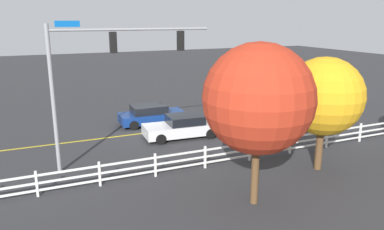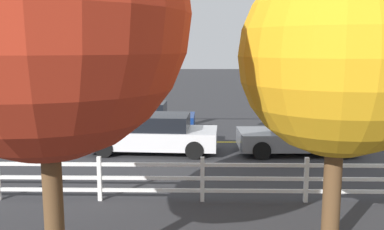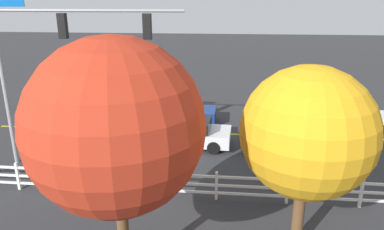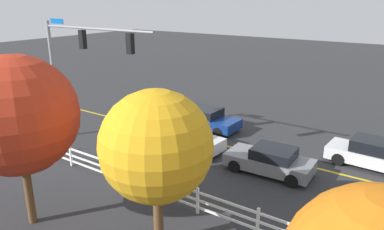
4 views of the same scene
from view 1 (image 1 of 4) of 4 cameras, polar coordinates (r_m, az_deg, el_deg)
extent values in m
plane|color=#2D2D30|center=(24.92, -5.65, -2.57)|extent=(120.00, 120.00, 0.00)
cube|color=gold|center=(26.35, 2.65, -1.55)|extent=(28.00, 0.16, 0.01)
cylinder|color=gray|center=(18.62, -20.31, 1.94)|extent=(0.20, 0.20, 7.06)
cylinder|color=gray|center=(18.85, -8.90, 12.73)|extent=(7.89, 0.12, 0.12)
cube|color=#0C59B2|center=(18.28, -18.41, 13.01)|extent=(1.10, 0.03, 0.28)
cube|color=black|center=(18.64, -11.88, 10.73)|extent=(0.32, 0.28, 1.00)
sphere|color=red|center=(18.77, -12.03, 11.73)|extent=(0.17, 0.17, 0.17)
sphere|color=orange|center=(18.79, -11.98, 10.75)|extent=(0.17, 0.17, 0.17)
sphere|color=#148C19|center=(18.81, -11.93, 9.78)|extent=(0.17, 0.17, 0.17)
cube|color=black|center=(19.65, -1.75, 11.21)|extent=(0.32, 0.28, 1.00)
sphere|color=red|center=(19.77, -1.92, 12.16)|extent=(0.17, 0.17, 0.17)
sphere|color=orange|center=(19.79, -1.92, 11.23)|extent=(0.17, 0.17, 0.17)
sphere|color=#148C19|center=(19.81, -1.91, 10.31)|extent=(0.17, 0.17, 0.17)
cube|color=silver|center=(23.58, -1.61, -2.11)|extent=(4.81, 2.19, 0.65)
cube|color=black|center=(23.49, -1.08, -0.66)|extent=(2.26, 1.85, 0.54)
cylinder|color=black|center=(22.38, -4.76, -3.69)|extent=(0.65, 0.26, 0.64)
cylinder|color=black|center=(24.04, -5.91, -2.42)|extent=(0.65, 0.26, 0.64)
cylinder|color=black|center=(23.38, 2.82, -2.85)|extent=(0.65, 0.26, 0.64)
cylinder|color=black|center=(24.98, 1.22, -1.69)|extent=(0.65, 0.26, 0.64)
cube|color=silver|center=(31.10, 12.42, 1.64)|extent=(4.77, 2.02, 0.64)
cube|color=black|center=(30.84, 12.11, 2.73)|extent=(2.00, 1.71, 0.59)
cylinder|color=black|center=(32.70, 13.94, 1.79)|extent=(0.65, 0.25, 0.64)
cylinder|color=black|center=(31.37, 15.67, 1.14)|extent=(0.65, 0.25, 0.64)
cylinder|color=black|center=(31.02, 9.08, 1.36)|extent=(0.65, 0.25, 0.64)
cylinder|color=black|center=(29.62, 10.69, 0.66)|extent=(0.65, 0.25, 0.64)
cube|color=navy|center=(26.60, -6.07, -0.28)|extent=(4.56, 2.01, 0.63)
cube|color=black|center=(26.39, -6.58, 0.91)|extent=(2.38, 1.78, 0.55)
cylinder|color=black|center=(27.93, -3.56, 0.04)|extent=(0.64, 0.23, 0.64)
cylinder|color=black|center=(26.28, -2.29, -0.87)|extent=(0.64, 0.23, 0.64)
cylinder|color=black|center=(27.13, -9.72, -0.58)|extent=(0.64, 0.23, 0.64)
cylinder|color=black|center=(25.44, -8.80, -1.56)|extent=(0.64, 0.23, 0.64)
cube|color=slate|center=(25.88, 9.36, -0.83)|extent=(4.29, 2.02, 0.62)
cube|color=black|center=(25.85, 9.80, 0.42)|extent=(2.03, 1.75, 0.50)
cylinder|color=black|center=(24.46, 7.73, -2.18)|extent=(0.65, 0.24, 0.64)
cylinder|color=black|center=(25.87, 5.63, -1.18)|extent=(0.65, 0.24, 0.64)
cylinder|color=black|center=(26.10, 13.03, -1.36)|extent=(0.65, 0.24, 0.64)
cylinder|color=black|center=(27.43, 10.78, -0.46)|extent=(0.65, 0.24, 0.64)
cube|color=white|center=(24.90, 24.18, -2.44)|extent=(0.10, 0.10, 1.15)
cube|color=white|center=(23.10, 19.79, -3.28)|extent=(0.10, 0.10, 1.15)
cube|color=white|center=(21.45, 14.68, -4.23)|extent=(0.10, 0.10, 1.15)
cube|color=white|center=(20.01, 8.76, -5.29)|extent=(0.10, 0.10, 1.15)
cube|color=white|center=(18.82, 2.00, -6.42)|extent=(0.10, 0.10, 1.15)
cube|color=white|center=(17.93, -5.60, -7.58)|extent=(0.10, 0.10, 1.15)
cube|color=white|center=(17.38, -13.87, -8.69)|extent=(0.10, 0.10, 1.15)
cube|color=white|center=(17.22, -22.52, -9.65)|extent=(0.10, 0.10, 1.15)
cube|color=white|center=(19.89, 8.81, -4.27)|extent=(26.00, 0.06, 0.09)
cube|color=white|center=(20.00, 8.77, -5.22)|extent=(26.00, 0.06, 0.09)
cube|color=white|center=(20.11, 8.73, -6.08)|extent=(26.00, 0.06, 0.09)
cylinder|color=brown|center=(19.56, 18.75, -4.63)|extent=(0.35, 0.35, 2.28)
sphere|color=gold|center=(18.91, 19.38, 2.70)|extent=(3.76, 3.76, 3.76)
cylinder|color=brown|center=(15.35, 9.55, -8.47)|extent=(0.31, 0.31, 2.72)
sphere|color=#B22D19|center=(14.46, 10.05, 2.45)|extent=(4.31, 4.31, 4.31)
camera|label=2|loc=(12.02, 36.48, -5.10)|focal=40.08mm
camera|label=3|loc=(11.20, 45.70, 9.70)|focal=33.07mm
camera|label=4|loc=(20.56, 53.61, 11.44)|focal=34.39mm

